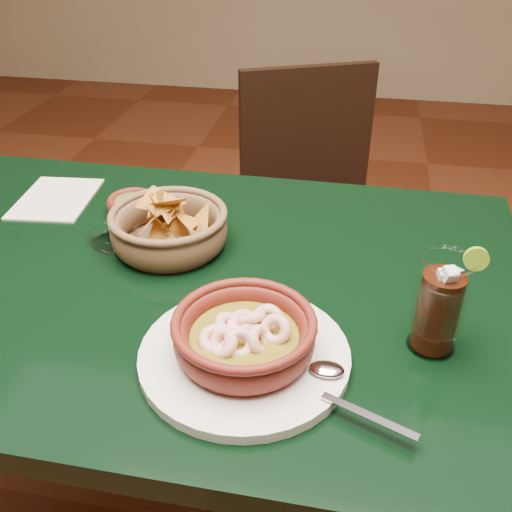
% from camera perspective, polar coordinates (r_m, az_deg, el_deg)
% --- Properties ---
extents(dining_table, '(1.20, 0.80, 0.75)m').
position_cam_1_polar(dining_table, '(1.05, -7.38, -5.94)').
color(dining_table, black).
rests_on(dining_table, ground).
extents(dining_chair, '(0.55, 0.55, 0.90)m').
position_cam_1_polar(dining_chair, '(1.68, 6.01, 3.92)').
color(dining_chair, black).
rests_on(dining_chair, ground).
extents(shrimp_plate, '(0.38, 0.29, 0.08)m').
position_cam_1_polar(shrimp_plate, '(0.78, -1.13, -8.47)').
color(shrimp_plate, silver).
rests_on(shrimp_plate, dining_table).
extents(chip_basket, '(0.24, 0.24, 0.15)m').
position_cam_1_polar(chip_basket, '(1.04, -8.69, 2.83)').
color(chip_basket, brown).
rests_on(chip_basket, dining_table).
extents(guacamole_ramekin, '(0.12, 0.12, 0.04)m').
position_cam_1_polar(guacamole_ramekin, '(1.17, -12.27, 5.06)').
color(guacamole_ramekin, '#551610').
rests_on(guacamole_ramekin, dining_table).
extents(cola_drink, '(0.15, 0.15, 0.17)m').
position_cam_1_polar(cola_drink, '(0.82, 17.84, -4.72)').
color(cola_drink, white).
rests_on(cola_drink, dining_table).
extents(glass_ashtray, '(0.11, 0.11, 0.03)m').
position_cam_1_polar(glass_ashtray, '(1.08, -13.88, 1.98)').
color(glass_ashtray, white).
rests_on(glass_ashtray, dining_table).
extents(paper_menu, '(0.17, 0.21, 0.00)m').
position_cam_1_polar(paper_menu, '(1.28, -19.36, 5.45)').
color(paper_menu, beige).
rests_on(paper_menu, dining_table).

